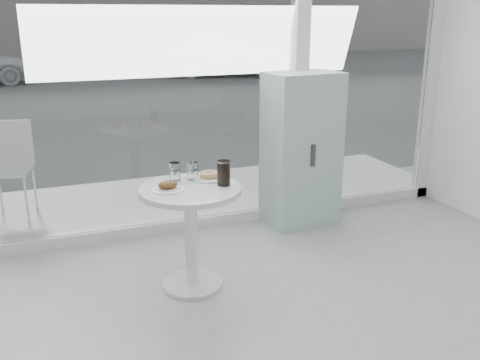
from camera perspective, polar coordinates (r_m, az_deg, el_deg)
name	(u,v)px	position (r m, az deg, el deg)	size (l,w,h in m)	color
storefront	(215,41)	(4.80, -2.65, 14.64)	(5.00, 0.14, 3.00)	silver
main_table	(191,217)	(3.83, -5.28, -3.93)	(0.72, 0.72, 0.77)	white
patio_deck	(188,197)	(5.86, -5.62, -1.78)	(5.60, 1.60, 0.05)	beige
street	(81,78)	(17.71, -16.64, 10.35)	(40.00, 24.00, 0.00)	#323232
mint_cabinet	(301,150)	(5.04, 6.56, 3.23)	(0.70, 0.50, 1.43)	#8DB4A2
patio_chair	(11,163)	(5.58, -23.24, 1.72)	(0.48, 0.48, 0.91)	white
car_silver	(227,56)	(17.50, -1.35, 13.11)	(1.37, 3.92, 1.29)	#A5A8AD
plate_fritter	(168,186)	(3.71, -7.66, -0.69)	(0.22, 0.22, 0.07)	white
plate_donut	(209,176)	(3.94, -3.32, 0.41)	(0.25, 0.25, 0.06)	white
water_tumbler_a	(175,172)	(3.92, -6.97, 0.81)	(0.08, 0.08, 0.13)	white
water_tumbler_b	(192,172)	(3.93, -5.11, 0.88)	(0.08, 0.08, 0.13)	white
cola_glass	(224,173)	(3.77, -1.75, 0.72)	(0.09, 0.09, 0.18)	white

